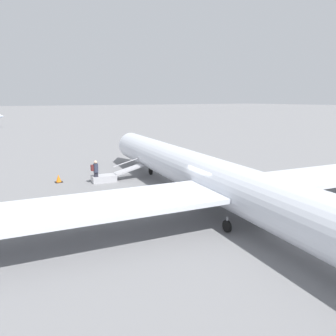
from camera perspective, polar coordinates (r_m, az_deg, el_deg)
ground_plane at (r=19.01m, az=7.74°, el=-7.24°), size 600.00×600.00×0.00m
airplane_main at (r=17.72m, az=9.53°, el=-2.51°), size 35.65×27.78×6.19m
boarding_stairs at (r=25.56m, az=-10.24°, el=-1.47°), size 1.46×4.10×1.59m
passenger at (r=24.94m, az=-12.53°, el=-0.39°), size 0.36×0.55×1.74m
traffic_cone_near_stairs at (r=26.17m, az=-18.52°, el=-1.78°), size 0.55×0.55×0.60m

